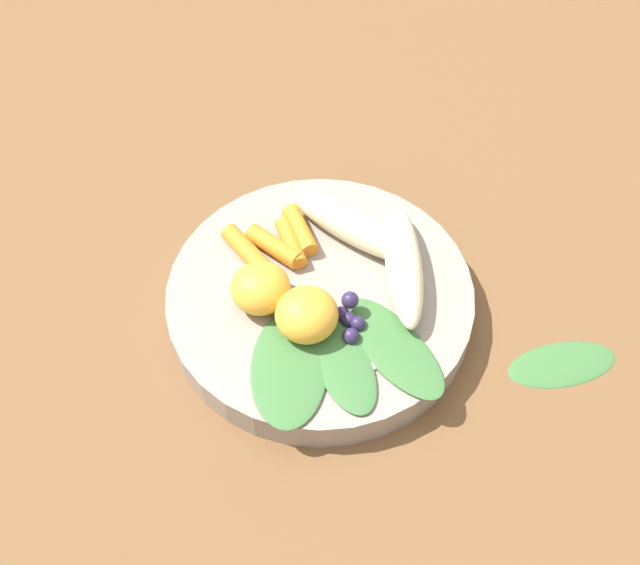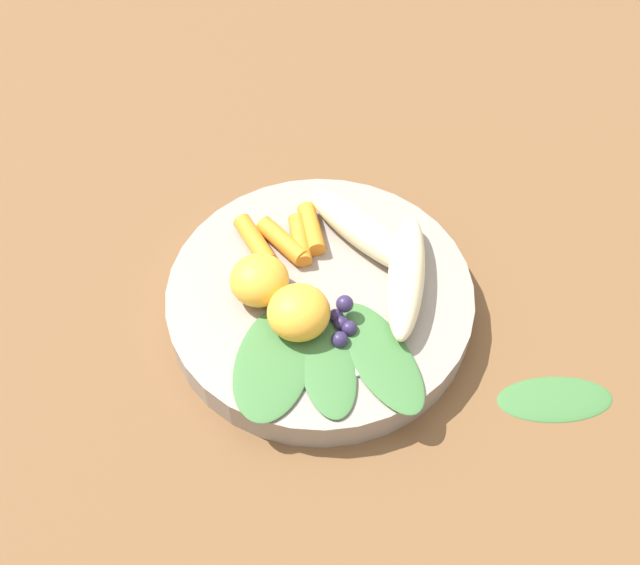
{
  "view_description": "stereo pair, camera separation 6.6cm",
  "coord_description": "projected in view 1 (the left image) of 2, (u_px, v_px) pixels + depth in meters",
  "views": [
    {
      "loc": [
        0.28,
        0.28,
        0.57
      ],
      "look_at": [
        0.0,
        0.0,
        0.04
      ],
      "focal_mm": 43.09,
      "sensor_mm": 36.0,
      "label": 1
    },
    {
      "loc": [
        0.23,
        0.32,
        0.57
      ],
      "look_at": [
        0.0,
        0.0,
        0.04
      ],
      "focal_mm": 43.09,
      "sensor_mm": 36.0,
      "label": 2
    }
  ],
  "objects": [
    {
      "name": "carrot_mid_right",
      "position": [
        275.0,
        246.0,
        0.68
      ],
      "size": [
        0.02,
        0.06,
        0.02
      ],
      "primitive_type": "cylinder",
      "rotation": [
        0.0,
        1.57,
        4.83
      ],
      "color": "orange",
      "rests_on": "bowl"
    },
    {
      "name": "orange_segment_near",
      "position": [
        307.0,
        315.0,
        0.62
      ],
      "size": [
        0.05,
        0.05,
        0.04
      ],
      "primitive_type": "ellipsoid",
      "color": "#F4A833",
      "rests_on": "bowl"
    },
    {
      "name": "blueberry_pile",
      "position": [
        347.0,
        319.0,
        0.64
      ],
      "size": [
        0.04,
        0.04,
        0.03
      ],
      "color": "#2D234C",
      "rests_on": "bowl"
    },
    {
      "name": "orange_segment_far",
      "position": [
        261.0,
        288.0,
        0.64
      ],
      "size": [
        0.05,
        0.05,
        0.04
      ],
      "primitive_type": "ellipsoid",
      "color": "#F4A833",
      "rests_on": "bowl"
    },
    {
      "name": "kale_leaf_left",
      "position": [
        289.0,
        367.0,
        0.62
      ],
      "size": [
        0.12,
        0.12,
        0.01
      ],
      "primitive_type": "ellipsoid",
      "rotation": [
        0.0,
        0.0,
        7.05
      ],
      "color": "#3D7038",
      "rests_on": "bowl"
    },
    {
      "name": "bowl",
      "position": [
        320.0,
        300.0,
        0.68
      ],
      "size": [
        0.27,
        0.27,
        0.03
      ],
      "primitive_type": "cylinder",
      "color": "gray",
      "rests_on": "ground_plane"
    },
    {
      "name": "ground_plane",
      "position": [
        320.0,
        310.0,
        0.69
      ],
      "size": [
        2.4,
        2.4,
        0.0
      ],
      "primitive_type": "plane",
      "color": "brown"
    },
    {
      "name": "carrot_rear",
      "position": [
        246.0,
        250.0,
        0.68
      ],
      "size": [
        0.02,
        0.06,
        0.02
      ],
      "primitive_type": "cylinder",
      "rotation": [
        0.0,
        1.57,
        4.6
      ],
      "color": "orange",
      "rests_on": "bowl"
    },
    {
      "name": "kale_leaf_rear",
      "position": [
        390.0,
        350.0,
        0.62
      ],
      "size": [
        0.07,
        0.12,
        0.01
      ],
      "primitive_type": "ellipsoid",
      "rotation": [
        0.0,
        0.0,
        7.69
      ],
      "color": "#3D7038",
      "rests_on": "bowl"
    },
    {
      "name": "kale_leaf_right",
      "position": [
        343.0,
        363.0,
        0.62
      ],
      "size": [
        0.08,
        0.11,
        0.01
      ],
      "primitive_type": "ellipsoid",
      "rotation": [
        0.0,
        0.0,
        7.4
      ],
      "color": "#3D7038",
      "rests_on": "bowl"
    },
    {
      "name": "kale_leaf_stray",
      "position": [
        563.0,
        363.0,
        0.65
      ],
      "size": [
        0.1,
        0.09,
        0.01
      ],
      "primitive_type": "ellipsoid",
      "rotation": [
        0.0,
        0.0,
        2.58
      ],
      "color": "#3D7038",
      "rests_on": "ground_plane"
    },
    {
      "name": "banana_peeled_left",
      "position": [
        352.0,
        226.0,
        0.69
      ],
      "size": [
        0.05,
        0.14,
        0.03
      ],
      "primitive_type": "ellipsoid",
      "rotation": [
        0.0,
        0.0,
        4.87
      ],
      "color": "beige",
      "rests_on": "bowl"
    },
    {
      "name": "banana_peeled_right",
      "position": [
        404.0,
        264.0,
        0.66
      ],
      "size": [
        0.11,
        0.12,
        0.03
      ],
      "primitive_type": "ellipsoid",
      "rotation": [
        0.0,
        0.0,
        3.96
      ],
      "color": "beige",
      "rests_on": "bowl"
    },
    {
      "name": "carrot_front",
      "position": [
        300.0,
        230.0,
        0.69
      ],
      "size": [
        0.04,
        0.05,
        0.02
      ],
      "primitive_type": "cylinder",
      "rotation": [
        0.0,
        1.57,
        4.3
      ],
      "color": "orange",
      "rests_on": "bowl"
    },
    {
      "name": "carrot_mid_left",
      "position": [
        291.0,
        243.0,
        0.69
      ],
      "size": [
        0.04,
        0.05,
        0.02
      ],
      "primitive_type": "cylinder",
      "rotation": [
        0.0,
        1.57,
        4.25
      ],
      "color": "orange",
      "rests_on": "bowl"
    },
    {
      "name": "coconut_shred_patch",
      "position": [
        361.0,
        348.0,
        0.63
      ],
      "size": [
        0.05,
        0.05,
        0.0
      ],
      "primitive_type": "cylinder",
      "color": "white",
      "rests_on": "bowl"
    }
  ]
}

